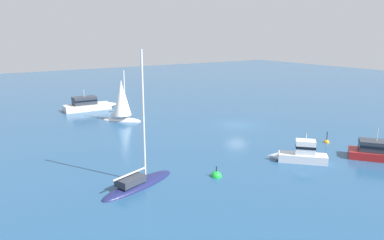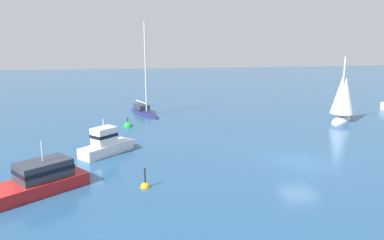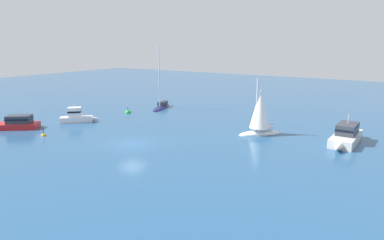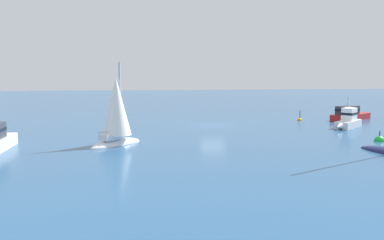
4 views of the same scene
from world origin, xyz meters
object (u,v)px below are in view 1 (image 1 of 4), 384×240
Objects in this scene: ketch at (138,183)px; ketch_1 at (122,103)px; motor_cruiser at (301,154)px; channel_buoy at (326,142)px; powerboat at (384,152)px; launch at (88,105)px; mooring_buoy at (216,176)px.

ketch_1 is (19.71, -6.96, 2.10)m from ketch.
ketch_1 reaches higher than motor_cruiser.
channel_buoy is at bearing -113.98° from motor_cruiser.
powerboat is at bearing -162.48° from motor_cruiser.
motor_cruiser is at bearing 109.80° from channel_buoy.
ketch_1 is 1.58× the size of motor_cruiser.
motor_cruiser is at bearing -73.35° from launch.
powerboat is (-3.66, -6.68, -0.07)m from motor_cruiser.
launch is 38.79m from powerboat.
ketch is 1.51× the size of powerboat.
ketch is 7.26× the size of channel_buoy.
motor_cruiser is 3.42× the size of mooring_buoy.
ketch is 8.03× the size of mooring_buoy.
mooring_buoy is at bearing -87.74° from launch.
ketch is at bearing 88.09° from channel_buoy.
mooring_buoy is (1.39, 8.25, -0.74)m from motor_cruiser.
motor_cruiser reaches higher than channel_buoy.
ketch is at bearing -145.60° from powerboat.
ketch_1 is at bearing -26.24° from motor_cruiser.
ketch_1 is 1.01× the size of powerboat.
ketch_1 is at bearing -78.86° from launch.
launch is at bearing -28.35° from motor_cruiser.
ketch is 29.26m from launch.
launch is at bearing 59.45° from ketch.
ketch is 21.95m from powerboat.
mooring_buoy is (-1.75, -5.93, -0.20)m from ketch.
launch is (28.76, -5.37, 0.61)m from ketch.
mooring_buoy is at bearing -48.90° from ketch_1.
channel_buoy is at bearing -21.88° from ketch.
powerboat is at bearing -65.25° from launch.
powerboat is at bearing 178.97° from channel_buoy.
ketch_1 is at bearing 34.48° from channel_buoy.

